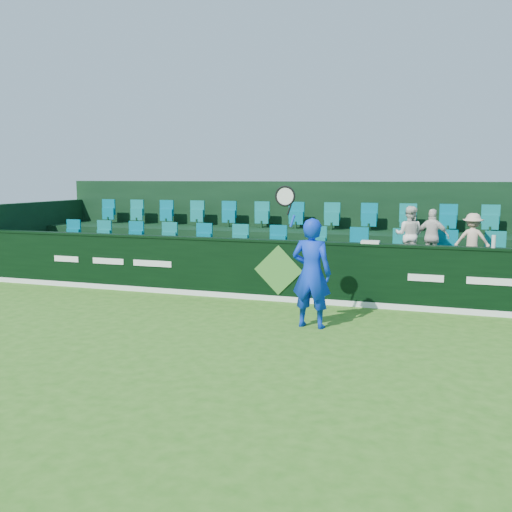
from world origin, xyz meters
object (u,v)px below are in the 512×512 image
(spectator_right, at_px, (472,240))
(drinks_bottle, at_px, (494,241))
(spectator_left, at_px, (409,235))
(tennis_player, at_px, (311,272))
(towel, at_px, (370,242))
(spectator_middle, at_px, (432,237))

(spectator_right, relative_size, drinks_bottle, 4.61)
(spectator_left, xyz_separation_m, spectator_right, (1.33, 0.00, -0.07))
(tennis_player, height_order, towel, tennis_player)
(towel, bearing_deg, spectator_middle, 42.82)
(spectator_right, xyz_separation_m, drinks_bottle, (0.34, -1.12, 0.10))
(spectator_middle, xyz_separation_m, spectator_right, (0.83, 0.00, -0.04))
(towel, relative_size, drinks_bottle, 1.49)
(spectator_middle, relative_size, drinks_bottle, 4.92)
(spectator_middle, height_order, towel, spectator_middle)
(tennis_player, bearing_deg, spectator_right, 47.62)
(spectator_right, distance_m, drinks_bottle, 1.17)
(spectator_right, bearing_deg, spectator_middle, 3.18)
(spectator_middle, xyz_separation_m, drinks_bottle, (1.17, -1.12, 0.06))
(spectator_right, bearing_deg, tennis_player, 50.81)
(spectator_left, xyz_separation_m, drinks_bottle, (1.67, -1.12, 0.03))
(tennis_player, xyz_separation_m, spectator_right, (2.84, 3.11, 0.37))
(spectator_middle, distance_m, drinks_bottle, 1.62)
(spectator_middle, distance_m, towel, 1.65)
(drinks_bottle, bearing_deg, towel, 180.00)
(towel, height_order, drinks_bottle, drinks_bottle)
(tennis_player, bearing_deg, spectator_left, 64.05)
(spectator_middle, bearing_deg, spectator_left, 8.81)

